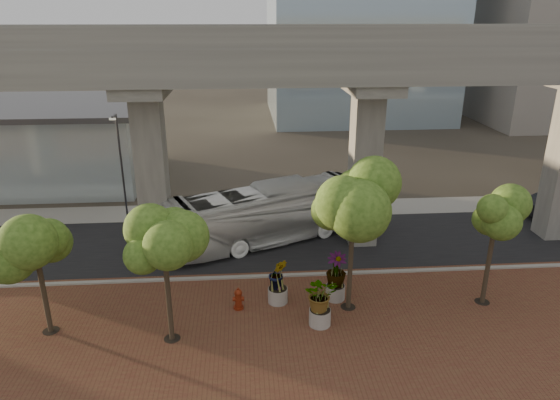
{
  "coord_description": "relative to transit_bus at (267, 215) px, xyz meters",
  "views": [
    {
      "loc": [
        -0.9,
        -24.96,
        12.98
      ],
      "look_at": [
        1.02,
        0.5,
        3.39
      ],
      "focal_mm": 32.0,
      "sensor_mm": 36.0,
      "label": 1
    }
  ],
  "objects": [
    {
      "name": "street_tree_far_east",
      "position": [
        9.87,
        -7.67,
        2.66
      ],
      "size": [
        3.04,
        3.04,
        5.74
      ],
      "color": "#463A28",
      "rests_on": "ground"
    },
    {
      "name": "transit_viaduct",
      "position": [
        -0.41,
        -0.49,
        5.56
      ],
      "size": [
        72.0,
        5.6,
        12.4
      ],
      "color": "gray",
      "rests_on": "ground"
    },
    {
      "name": "brick_plaza",
      "position": [
        -0.41,
        -10.49,
        -1.7
      ],
      "size": [
        70.0,
        13.0,
        0.06
      ],
      "primitive_type": "cube",
      "color": "brown",
      "rests_on": "ground"
    },
    {
      "name": "planter_front",
      "position": [
        1.85,
        -8.9,
        -0.24
      ],
      "size": [
        2.14,
        2.14,
        2.35
      ],
      "color": "#9D978E",
      "rests_on": "ground"
    },
    {
      "name": "street_tree_far_west",
      "position": [
        -9.85,
        -8.51,
        2.69
      ],
      "size": [
        3.8,
        3.8,
        6.11
      ],
      "color": "#463A28",
      "rests_on": "ground"
    },
    {
      "name": "curb_strip",
      "position": [
        -0.41,
        -4.49,
        -1.65
      ],
      "size": [
        70.0,
        0.25,
        0.16
      ],
      "primitive_type": "cube",
      "color": "#99968E",
      "rests_on": "ground"
    },
    {
      "name": "planter_left",
      "position": [
        0.14,
        -6.93,
        -0.28
      ],
      "size": [
        2.09,
        2.09,
        2.29
      ],
      "color": "#B0A79F",
      "rests_on": "ground"
    },
    {
      "name": "station_pavilion",
      "position": [
        -20.41,
        13.51,
        1.49
      ],
      "size": [
        23.0,
        13.0,
        6.3
      ],
      "color": "#B0C2C9",
      "rests_on": "ground"
    },
    {
      "name": "streetlamp_east",
      "position": [
        6.12,
        3.16,
        3.04
      ],
      "size": [
        0.41,
        1.18,
        8.18
      ],
      "color": "#2E2F33",
      "rests_on": "ground"
    },
    {
      "name": "street_tree_near_west",
      "position": [
        -4.53,
        -9.46,
        2.57
      ],
      "size": [
        3.16,
        3.16,
        5.71
      ],
      "color": "#463A28",
      "rests_on": "ground"
    },
    {
      "name": "asphalt_road",
      "position": [
        -0.41,
        -0.49,
        -1.71
      ],
      "size": [
        90.0,
        8.0,
        0.04
      ],
      "primitive_type": "cube",
      "color": "black",
      "rests_on": "ground"
    },
    {
      "name": "transit_bus",
      "position": [
        0.0,
        0.0,
        0.0
      ],
      "size": [
        12.55,
        7.6,
        3.46
      ],
      "primitive_type": "imported",
      "rotation": [
        0.0,
        0.0,
        1.98
      ],
      "color": "white",
      "rests_on": "ground"
    },
    {
      "name": "planter_right",
      "position": [
        2.91,
        -6.85,
        -0.21
      ],
      "size": [
        2.25,
        2.25,
        2.4
      ],
      "color": "#B0AA9F",
      "rests_on": "ground"
    },
    {
      "name": "fire_hydrant",
      "position": [
        -1.73,
        -7.35,
        -1.16
      ],
      "size": [
        0.53,
        0.48,
        1.07
      ],
      "color": "maroon",
      "rests_on": "ground"
    },
    {
      "name": "far_sidewalk",
      "position": [
        -0.41,
        5.01,
        -1.7
      ],
      "size": [
        90.0,
        3.0,
        0.06
      ],
      "primitive_type": "cube",
      "color": "#99968E",
      "rests_on": "ground"
    },
    {
      "name": "streetlamp_west",
      "position": [
        -8.99,
        3.24,
        2.5
      ],
      "size": [
        0.36,
        1.05,
        7.23
      ],
      "color": "#333238",
      "rests_on": "ground"
    },
    {
      "name": "street_tree_near_east",
      "position": [
        3.39,
        -7.62,
        3.38
      ],
      "size": [
        4.18,
        4.18,
        6.97
      ],
      "color": "#463A28",
      "rests_on": "ground"
    },
    {
      "name": "ground",
      "position": [
        -0.41,
        -2.49,
        -1.73
      ],
      "size": [
        160.0,
        160.0,
        0.0
      ],
      "primitive_type": "plane",
      "color": "#312C24",
      "rests_on": "ground"
    }
  ]
}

